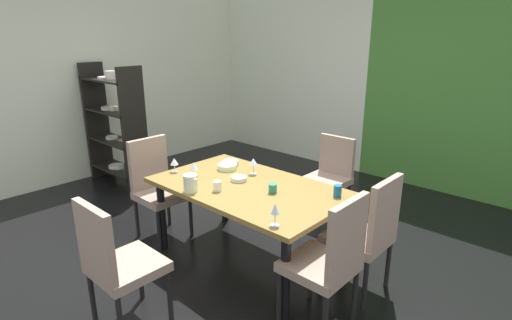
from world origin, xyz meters
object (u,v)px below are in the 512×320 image
(serving_bowl_front, at_px, (230,163))
(serving_bowl_near_shelf, at_px, (239,179))
(cup_rear, at_px, (273,188))
(serving_bowl_near_window, at_px, (227,167))
(pitcher_center, at_px, (191,183))
(wine_glass_left, at_px, (275,209))
(chair_head_near, at_px, (116,261))
(cup_west, at_px, (338,191))
(chair_left_near, at_px, (157,184))
(chair_right_near, at_px, (330,258))
(dining_table, at_px, (248,194))
(cup_north, at_px, (217,186))
(chair_head_far, at_px, (330,174))
(wine_glass_right, at_px, (194,166))
(wine_glass_south, at_px, (253,162))
(wine_glass_corner, at_px, (174,162))
(display_shelf, at_px, (114,126))
(chair_right_far, at_px, (368,231))

(serving_bowl_front, xyz_separation_m, serving_bowl_near_shelf, (0.37, -0.25, -0.00))
(cup_rear, bearing_deg, serving_bowl_near_shelf, 178.54)
(serving_bowl_near_window, xyz_separation_m, serving_bowl_near_shelf, (0.30, -0.14, -0.01))
(cup_rear, distance_m, pitcher_center, 0.68)
(pitcher_center, bearing_deg, wine_glass_left, -0.05)
(chair_head_near, distance_m, serving_bowl_front, 1.61)
(cup_west, bearing_deg, chair_left_near, -161.33)
(chair_right_near, height_order, serving_bowl_near_shelf, chair_right_near)
(dining_table, distance_m, cup_north, 0.31)
(serving_bowl_near_shelf, bearing_deg, cup_west, 18.55)
(chair_head_far, xyz_separation_m, wine_glass_left, (0.61, -1.65, 0.32))
(pitcher_center, bearing_deg, chair_head_far, 79.58)
(wine_glass_right, distance_m, pitcher_center, 0.32)
(dining_table, height_order, wine_glass_south, wine_glass_south)
(wine_glass_corner, bearing_deg, wine_glass_right, 3.51)
(chair_head_far, bearing_deg, wine_glass_left, 110.13)
(chair_head_near, xyz_separation_m, wine_glass_right, (-0.46, 1.05, 0.30))
(wine_glass_left, relative_size, serving_bowl_near_window, 0.89)
(dining_table, distance_m, display_shelf, 2.65)
(cup_west, bearing_deg, cup_north, -144.37)
(chair_left_near, xyz_separation_m, chair_right_far, (2.01, 0.53, -0.00))
(chair_head_far, height_order, display_shelf, display_shelf)
(wine_glass_corner, bearing_deg, chair_head_near, -54.86)
(dining_table, xyz_separation_m, wine_glass_left, (0.65, -0.42, 0.20))
(serving_bowl_front, height_order, pitcher_center, pitcher_center)
(wine_glass_corner, height_order, pitcher_center, pitcher_center)
(serving_bowl_near_window, bearing_deg, chair_head_near, -73.83)
(chair_right_near, bearing_deg, wine_glass_south, 66.53)
(wine_glass_south, relative_size, pitcher_center, 1.06)
(serving_bowl_front, bearing_deg, display_shelf, -177.95)
(serving_bowl_near_window, bearing_deg, display_shelf, 179.04)
(cup_rear, bearing_deg, cup_north, -142.23)
(chair_right_far, distance_m, cup_west, 0.39)
(cup_north, bearing_deg, dining_table, 68.44)
(chair_head_far, relative_size, serving_bowl_near_shelf, 6.37)
(wine_glass_left, bearing_deg, serving_bowl_near_shelf, 150.59)
(chair_head_near, height_order, serving_bowl_front, chair_head_near)
(chair_left_near, height_order, wine_glass_south, chair_left_near)
(chair_left_near, distance_m, wine_glass_right, 0.60)
(wine_glass_south, bearing_deg, serving_bowl_near_window, -165.11)
(cup_rear, bearing_deg, dining_table, -175.79)
(cup_west, bearing_deg, chair_head_far, 125.08)
(chair_head_near, distance_m, wine_glass_corner, 1.29)
(cup_west, bearing_deg, display_shelf, -178.25)
(chair_right_far, height_order, wine_glass_left, chair_right_far)
(chair_left_near, bearing_deg, chair_head_near, 44.86)
(display_shelf, bearing_deg, serving_bowl_front, 2.05)
(serving_bowl_near_window, bearing_deg, cup_rear, -12.22)
(wine_glass_right, xyz_separation_m, cup_north, (0.39, -0.07, -0.07))
(chair_head_near, height_order, pitcher_center, chair_head_near)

